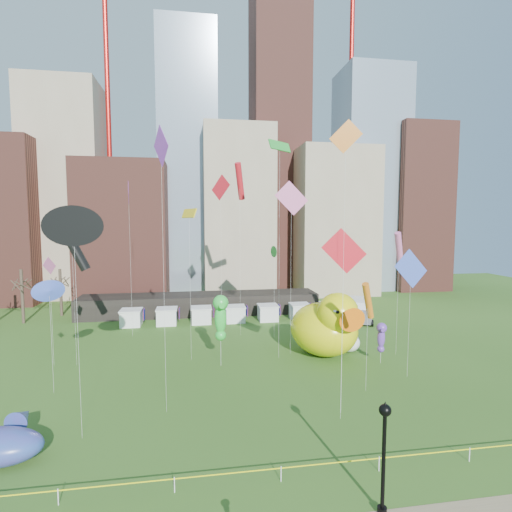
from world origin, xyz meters
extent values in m
plane|color=#31571B|center=(0.00, 0.00, 0.00)|extent=(160.00, 160.00, 0.00)
cube|color=gray|center=(-30.00, 62.00, 21.00)|extent=(14.00, 12.00, 42.00)
cube|color=brown|center=(-18.00, 56.00, 13.00)|extent=(16.00, 14.00, 26.00)
cube|color=#8C9EB2|center=(-6.00, 64.00, 27.50)|extent=(12.00, 12.00, 55.00)
cube|color=gray|center=(4.00, 60.00, 17.00)|extent=(14.00, 14.00, 34.00)
cube|color=brown|center=(14.00, 66.00, 34.00)|extent=(12.00, 12.00, 68.00)
cube|color=gray|center=(24.00, 58.00, 15.00)|extent=(16.00, 14.00, 30.00)
cube|color=#8C9EB2|center=(34.00, 62.00, 24.00)|extent=(14.00, 12.00, 48.00)
cube|color=brown|center=(44.00, 60.00, 18.00)|extent=(12.00, 12.00, 36.00)
cylinder|color=red|center=(-22.00, 64.00, 38.00)|extent=(1.00, 1.00, 76.00)
cylinder|color=red|center=(30.00, 64.00, 38.00)|extent=(1.00, 1.00, 76.00)
cube|color=black|center=(-4.00, 42.00, 1.60)|extent=(38.00, 6.00, 3.20)
cube|color=white|center=(-14.00, 36.00, 1.10)|extent=(2.80, 2.80, 2.20)
cube|color=red|center=(-12.20, 36.00, 1.60)|extent=(0.08, 1.40, 1.60)
cube|color=white|center=(-9.00, 36.00, 1.10)|extent=(2.80, 2.80, 2.20)
cube|color=red|center=(-7.20, 36.00, 1.60)|extent=(0.08, 1.40, 1.60)
cube|color=white|center=(-4.00, 36.00, 1.10)|extent=(2.80, 2.80, 2.20)
cube|color=red|center=(-2.20, 36.00, 1.60)|extent=(0.08, 1.40, 1.60)
cube|color=white|center=(1.00, 36.00, 1.10)|extent=(2.80, 2.80, 2.20)
cube|color=red|center=(2.80, 36.00, 1.60)|extent=(0.08, 1.40, 1.60)
cube|color=white|center=(6.00, 36.00, 1.10)|extent=(2.80, 2.80, 2.20)
cube|color=red|center=(7.80, 36.00, 1.60)|extent=(0.08, 1.40, 1.60)
cube|color=white|center=(11.00, 36.00, 1.10)|extent=(2.80, 2.80, 2.20)
cube|color=red|center=(12.80, 36.00, 1.60)|extent=(0.08, 1.40, 1.60)
cube|color=white|center=(16.00, 36.00, 1.10)|extent=(2.80, 2.80, 2.20)
cube|color=red|center=(17.80, 36.00, 1.60)|extent=(0.08, 1.40, 1.60)
cylinder|color=#382B21|center=(-30.00, 40.00, 4.00)|extent=(0.44, 0.44, 8.00)
cylinder|color=#382B21|center=(-26.00, 44.00, 3.75)|extent=(0.44, 0.44, 7.50)
cylinder|color=white|center=(-12.00, 0.00, 0.45)|extent=(0.06, 0.06, 0.90)
cylinder|color=white|center=(-6.00, 0.00, 0.45)|extent=(0.06, 0.06, 0.90)
cylinder|color=white|center=(0.00, 0.00, 0.45)|extent=(0.06, 0.06, 0.90)
cylinder|color=white|center=(6.00, 0.00, 0.45)|extent=(0.06, 0.06, 0.90)
cylinder|color=white|center=(12.00, 0.00, 0.45)|extent=(0.06, 0.06, 0.90)
cube|color=yellow|center=(0.00, 0.00, 0.80)|extent=(50.00, 0.02, 0.07)
ellipsoid|color=yellow|center=(9.38, 20.16, 2.92)|extent=(9.01, 9.87, 5.85)
ellipsoid|color=yellow|center=(8.53, 23.28, 2.77)|extent=(2.27, 1.96, 2.37)
sphere|color=yellow|center=(10.06, 17.64, 5.28)|extent=(5.39, 5.39, 4.40)
cone|color=orange|center=(10.55, 15.83, 5.13)|extent=(2.85, 2.54, 2.42)
sphere|color=white|center=(9.21, 16.15, 5.86)|extent=(0.79, 0.79, 0.79)
sphere|color=white|center=(11.54, 16.79, 5.86)|extent=(0.79, 0.79, 0.79)
sphere|color=black|center=(9.31, 15.79, 5.86)|extent=(0.40, 0.40, 0.40)
sphere|color=black|center=(11.64, 16.43, 5.86)|extent=(0.40, 0.40, 0.40)
ellipsoid|color=white|center=(12.52, 20.75, 1.13)|extent=(3.28, 3.66, 2.25)
ellipsoid|color=white|center=(12.76, 21.97, 1.07)|extent=(0.84, 0.71, 0.91)
sphere|color=white|center=(12.33, 19.76, 2.03)|extent=(1.98, 1.98, 1.69)
cone|color=orange|center=(12.20, 19.05, 1.98)|extent=(1.06, 0.92, 0.93)
sphere|color=white|center=(11.79, 19.39, 2.26)|extent=(0.30, 0.30, 0.30)
sphere|color=white|center=(12.70, 19.22, 2.26)|extent=(0.30, 0.30, 0.30)
sphere|color=black|center=(11.76, 19.25, 2.26)|extent=(0.15, 0.15, 0.15)
sphere|color=black|center=(12.67, 19.07, 2.26)|extent=(0.15, 0.15, 0.15)
cylinder|color=silver|center=(-2.25, 18.52, 2.50)|extent=(0.03, 0.03, 5.00)
ellipsoid|color=green|center=(-2.25, 18.52, 5.00)|extent=(1.26, 1.05, 3.11)
sphere|color=green|center=(-2.25, 18.37, 6.66)|extent=(1.65, 1.65, 1.59)
cone|color=green|center=(-2.25, 17.65, 6.58)|extent=(0.59, 1.01, 0.56)
sphere|color=green|center=(-2.25, 18.57, 3.21)|extent=(1.11, 1.11, 1.11)
cylinder|color=silver|center=(14.50, 16.64, 1.36)|extent=(0.03, 0.03, 2.72)
ellipsoid|color=#6639AC|center=(14.50, 16.64, 2.72)|extent=(0.99, 0.89, 2.10)
sphere|color=#6639AC|center=(14.50, 16.49, 3.85)|extent=(1.34, 1.34, 1.07)
cone|color=#6639AC|center=(14.50, 16.01, 3.79)|extent=(0.56, 0.75, 0.37)
sphere|color=#6639AC|center=(14.50, 16.69, 1.52)|extent=(0.75, 0.75, 0.75)
cone|color=#4C389A|center=(-16.70, 7.33, 1.41)|extent=(1.67, 1.86, 1.52)
cylinder|color=black|center=(4.57, -3.20, 0.19)|extent=(0.49, 0.49, 0.33)
cylinder|color=black|center=(4.57, -3.20, 2.68)|extent=(0.20, 0.20, 5.32)
sphere|color=black|center=(4.57, -3.20, 5.50)|extent=(0.62, 0.62, 0.62)
cone|color=black|center=(4.57, -3.20, 5.83)|extent=(0.22, 0.22, 0.28)
cube|color=white|center=(20.08, 34.67, 1.72)|extent=(4.24, 6.09, 2.77)
cube|color=#595960|center=(18.98, 31.30, 1.16)|extent=(3.04, 2.68, 1.77)
cylinder|color=black|center=(18.15, 33.20, 0.50)|extent=(0.57, 1.03, 1.00)
cylinder|color=black|center=(20.78, 32.34, 0.50)|extent=(0.57, 1.03, 1.00)
cylinder|color=black|center=(19.31, 36.78, 0.50)|extent=(0.57, 1.03, 1.00)
cylinder|color=black|center=(21.95, 35.92, 0.50)|extent=(0.57, 1.03, 1.00)
cylinder|color=silver|center=(-1.50, 28.31, 9.60)|extent=(0.02, 0.02, 19.21)
cube|color=red|center=(-1.50, 28.31, 19.21)|extent=(2.16, 2.44, 3.23)
cylinder|color=silver|center=(5.76, 20.98, 8.75)|extent=(0.02, 0.02, 17.51)
cube|color=pink|center=(5.76, 20.98, 17.51)|extent=(3.78, 0.08, 3.78)
cylinder|color=silver|center=(-12.59, 6.43, 7.31)|extent=(0.02, 0.02, 14.62)
cone|color=black|center=(-12.59, 6.43, 14.62)|extent=(2.70, 0.57, 2.68)
cylinder|color=silver|center=(5.22, 27.51, 5.57)|extent=(0.02, 0.02, 11.14)
cone|color=green|center=(5.22, 27.51, 11.14)|extent=(0.42, 1.48, 1.47)
cylinder|color=silver|center=(15.35, 12.87, 5.25)|extent=(0.02, 0.02, 10.51)
cube|color=blue|center=(15.35, 12.87, 10.51)|extent=(3.72, 0.67, 3.77)
cylinder|color=silver|center=(10.05, 10.59, 4.03)|extent=(0.02, 0.02, 8.07)
cylinder|color=orange|center=(10.05, 10.59, 8.07)|extent=(1.83, 1.82, 3.40)
cylinder|color=silver|center=(-13.05, 30.85, 9.33)|extent=(0.02, 0.02, 18.66)
cube|color=purple|center=(-13.05, 30.85, 18.66)|extent=(0.46, 2.88, 2.91)
cylinder|color=silver|center=(0.99, 29.04, 10.04)|extent=(0.02, 0.02, 20.07)
cylinder|color=red|center=(0.99, 29.04, 20.07)|extent=(1.74, 2.85, 4.68)
cylinder|color=silver|center=(-19.38, 21.09, 5.24)|extent=(0.02, 0.02, 10.49)
cube|color=pink|center=(-19.38, 21.09, 10.49)|extent=(0.67, 1.72, 1.83)
cylinder|color=silver|center=(-17.12, 21.00, 6.37)|extent=(0.02, 0.02, 12.73)
cylinder|color=black|center=(-17.12, 21.00, 12.73)|extent=(3.48, 1.16, 5.86)
cylinder|color=silver|center=(4.19, 19.94, 11.43)|extent=(0.02, 0.02, 22.85)
cube|color=green|center=(4.19, 19.94, 22.85)|extent=(2.86, 2.47, 1.02)
cylinder|color=silver|center=(-5.32, 20.67, 7.90)|extent=(0.02, 0.02, 15.80)
cube|color=yellow|center=(-5.32, 20.67, 15.80)|extent=(1.68, 3.08, 0.97)
cylinder|color=silver|center=(-17.10, 14.35, 4.51)|extent=(0.02, 0.02, 9.01)
cone|color=blue|center=(-17.10, 14.35, 9.01)|extent=(1.57, 1.34, 1.84)
cylinder|color=silver|center=(6.00, 6.23, 10.48)|extent=(0.02, 0.02, 20.95)
cube|color=orange|center=(6.00, 6.23, 20.95)|extent=(2.39, 0.40, 2.41)
cylinder|color=silver|center=(-7.12, 9.39, 10.25)|extent=(0.02, 0.02, 20.50)
cube|color=purple|center=(-7.12, 9.39, 20.50)|extent=(1.30, 2.92, 3.17)
cylinder|color=silver|center=(6.36, 7.07, 6.36)|extent=(0.02, 0.02, 12.71)
cube|color=red|center=(6.36, 7.07, 12.71)|extent=(3.41, 0.61, 3.45)
cylinder|color=silver|center=(17.45, 18.85, 5.94)|extent=(0.02, 0.02, 11.88)
cylinder|color=pink|center=(17.45, 18.85, 11.88)|extent=(2.09, 2.18, 3.99)
camera|label=1|loc=(-4.65, -20.42, 14.85)|focal=27.00mm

